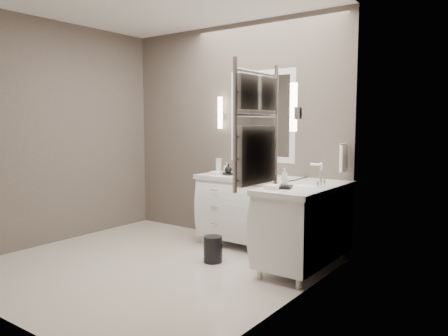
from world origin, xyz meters
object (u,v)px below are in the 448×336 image
Objects in this scene: vanity_right at (305,221)px; towel_ladder at (256,134)px; waste_bin at (213,249)px; vanity_back at (249,206)px.

vanity_right is 1.38× the size of towel_ladder.
vanity_right reaches higher than waste_bin.
towel_ladder reaches higher than vanity_back.
towel_ladder is (1.10, -1.63, 0.91)m from vanity_back.
towel_ladder is at bearing -39.59° from waste_bin.
towel_ladder is (0.23, -1.30, 0.91)m from vanity_right.
towel_ladder reaches higher than waste_bin.
vanity_back is 1.38× the size of towel_ladder.
vanity_back is at bearing 90.56° from waste_bin.
vanity_right is 1.01m from waste_bin.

